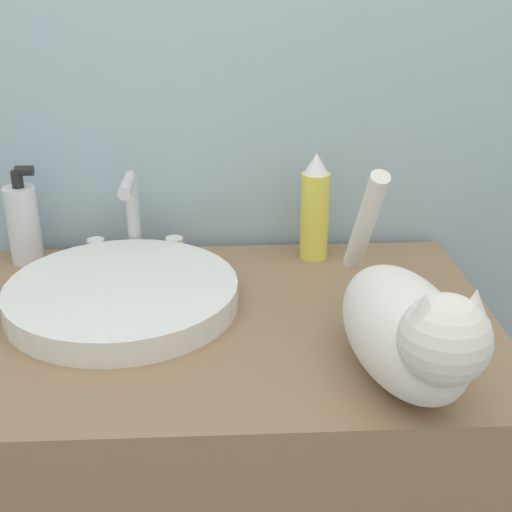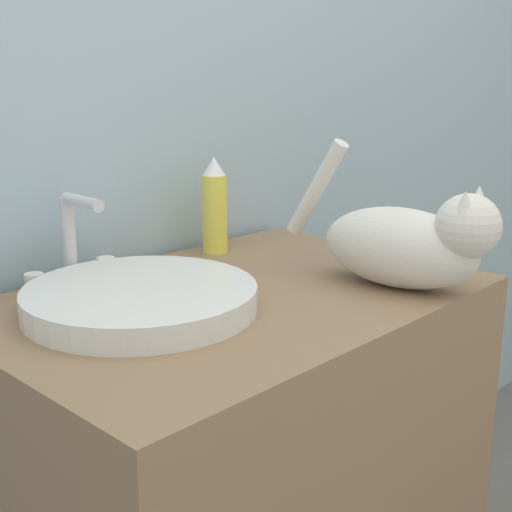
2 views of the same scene
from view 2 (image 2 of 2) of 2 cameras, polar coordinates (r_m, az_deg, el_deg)
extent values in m
cube|color=#9EB7C6|center=(1.38, -11.69, 14.23)|extent=(6.00, 0.05, 2.50)
cylinder|color=white|center=(1.12, -9.22, -3.40)|extent=(0.36, 0.36, 0.04)
cylinder|color=silver|center=(1.26, -14.72, 1.08)|extent=(0.02, 0.02, 0.15)
cylinder|color=silver|center=(1.20, -13.75, 4.21)|extent=(0.02, 0.10, 0.02)
cylinder|color=white|center=(1.24, -17.30, -2.13)|extent=(0.03, 0.03, 0.03)
cylinder|color=white|center=(1.31, -11.92, -0.85)|extent=(0.03, 0.03, 0.03)
ellipsoid|color=silver|center=(1.24, 11.40, 0.68)|extent=(0.17, 0.29, 0.14)
sphere|color=silver|center=(1.18, 16.72, 2.26)|extent=(0.12, 0.12, 0.11)
cone|color=silver|center=(1.15, 16.38, 4.07)|extent=(0.04, 0.04, 0.04)
cone|color=silver|center=(1.20, 17.37, 4.48)|extent=(0.04, 0.04, 0.04)
cylinder|color=silver|center=(1.30, 4.90, 5.42)|extent=(0.04, 0.12, 0.18)
cylinder|color=#EADB4C|center=(1.43, -3.33, 3.38)|extent=(0.05, 0.05, 0.16)
cone|color=white|center=(1.42, -3.39, 7.21)|extent=(0.05, 0.05, 0.04)
camera|label=1|loc=(0.81, 58.17, 19.13)|focal=50.00mm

